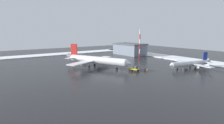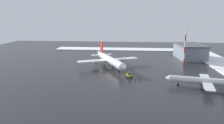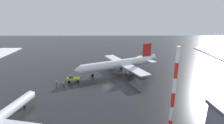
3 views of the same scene
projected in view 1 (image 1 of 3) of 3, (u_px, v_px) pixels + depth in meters
ground_plane at (117, 67)px, 89.53m from camera, size 240.00×240.00×0.00m
snow_bank_far at (177, 58)px, 117.44m from camera, size 152.00×16.00×0.43m
snow_bank_right at (69, 53)px, 143.82m from camera, size 14.00×116.00×0.43m
airplane_parked_starboard at (96, 60)px, 87.83m from camera, size 35.95×30.56×11.38m
airplane_foreground_jet at (191, 63)px, 85.07m from camera, size 21.59×25.80×7.71m
pushback_tug at (134, 69)px, 79.30m from camera, size 4.94×3.06×2.50m
ground_crew_near_tug at (145, 69)px, 79.95m from camera, size 0.36×0.36×1.71m
ground_crew_mid_apron at (147, 71)px, 76.54m from camera, size 0.36×0.36×1.71m
antenna_mast at (140, 44)px, 115.82m from camera, size 0.70×0.70×19.34m
cargo_hangar at (130, 49)px, 136.48m from camera, size 25.98×16.70×8.80m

